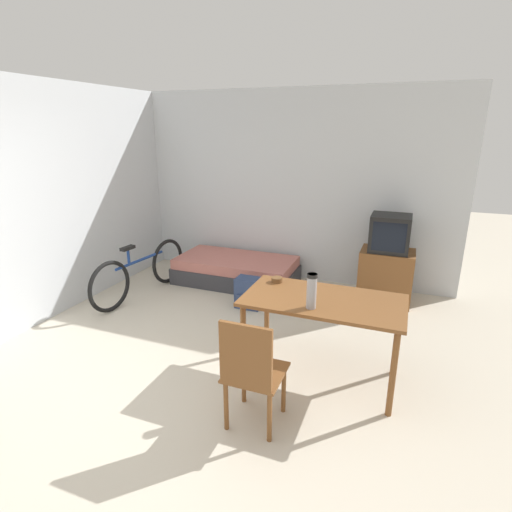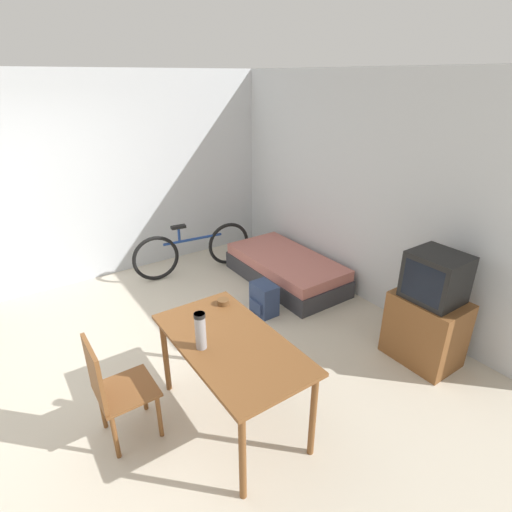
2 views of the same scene
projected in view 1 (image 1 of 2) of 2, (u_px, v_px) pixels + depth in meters
name	position (u px, v px, depth m)	size (l,w,h in m)	color
ground_plane	(130.00, 424.00, 3.07)	(20.00, 20.00, 0.00)	beige
wall_back	(278.00, 187.00, 5.82)	(5.09, 0.06, 2.70)	silver
wall_left	(74.00, 197.00, 4.94)	(0.06, 4.53, 2.70)	silver
daybed	(236.00, 270.00, 5.83)	(1.73, 0.88, 0.37)	#333338
tv	(387.00, 263.00, 5.09)	(0.66, 0.48, 1.15)	brown
dining_table	(323.00, 309.00, 3.44)	(1.37, 0.73, 0.78)	brown
wooden_chair	(251.00, 370.00, 2.87)	(0.42, 0.42, 0.92)	brown
bicycle	(141.00, 272.00, 5.33)	(0.24, 1.74, 0.74)	black
thermos_flask	(312.00, 290.00, 3.19)	(0.08, 0.08, 0.29)	#99999E
mate_bowl	(277.00, 280.00, 3.78)	(0.10, 0.10, 0.05)	brown
backpack	(249.00, 293.00, 5.02)	(0.32, 0.25, 0.39)	navy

